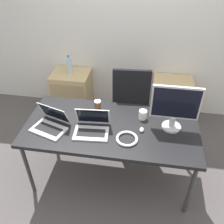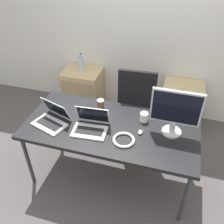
# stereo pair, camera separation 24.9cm
# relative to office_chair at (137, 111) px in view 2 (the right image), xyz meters

# --- Properties ---
(ground_plane) EXTENTS (14.00, 14.00, 0.00)m
(ground_plane) POSITION_rel_office_chair_xyz_m (-0.13, -0.75, -0.43)
(ground_plane) COLOR #514C4C
(wall_back) EXTENTS (10.00, 0.05, 2.60)m
(wall_back) POSITION_rel_office_chair_xyz_m (-0.13, 0.69, 0.87)
(wall_back) COLOR silver
(wall_back) RESTS_ON ground_plane
(desk) EXTENTS (1.78, 0.85, 0.76)m
(desk) POSITION_rel_office_chair_xyz_m (-0.13, -0.75, 0.28)
(desk) COLOR black
(desk) RESTS_ON ground_plane
(office_chair) EXTENTS (0.56, 0.58, 1.12)m
(office_chair) POSITION_rel_office_chair_xyz_m (0.00, 0.00, 0.00)
(office_chair) COLOR #232326
(office_chair) RESTS_ON ground_plane
(cabinet_left) EXTENTS (0.55, 0.45, 0.66)m
(cabinet_left) POSITION_rel_office_chair_xyz_m (-0.93, 0.43, -0.10)
(cabinet_left) COLOR tan
(cabinet_left) RESTS_ON ground_plane
(cabinet_right) EXTENTS (0.55, 0.45, 0.66)m
(cabinet_right) POSITION_rel_office_chair_xyz_m (0.55, 0.43, -0.10)
(cabinet_right) COLOR tan
(cabinet_right) RESTS_ON ground_plane
(water_bottle) EXTENTS (0.08, 0.08, 0.28)m
(water_bottle) POSITION_rel_office_chair_xyz_m (-0.93, 0.43, 0.36)
(water_bottle) COLOR silver
(water_bottle) RESTS_ON cabinet_left
(laptop_left) EXTENTS (0.36, 0.31, 0.23)m
(laptop_left) POSITION_rel_office_chair_xyz_m (-0.31, -0.86, 0.37)
(laptop_left) COLOR silver
(laptop_left) RESTS_ON desk
(laptop_right) EXTENTS (0.39, 0.38, 0.22)m
(laptop_right) POSITION_rel_office_chair_xyz_m (-0.74, -0.87, 0.37)
(laptop_right) COLOR silver
(laptop_right) RESTS_ON desk
(monitor) EXTENTS (0.47, 0.19, 0.49)m
(monitor) POSITION_rel_office_chair_xyz_m (0.47, -0.68, 0.59)
(monitor) COLOR #B7B7BC
(monitor) RESTS_ON desk
(mouse) EXTENTS (0.04, 0.07, 0.03)m
(mouse) POSITION_rel_office_chair_xyz_m (0.18, -0.78, 0.34)
(mouse) COLOR silver
(mouse) RESTS_ON desk
(coffee_cup_white) EXTENTS (0.09, 0.09, 0.10)m
(coffee_cup_white) POSITION_rel_office_chair_xyz_m (0.17, -0.58, 0.38)
(coffee_cup_white) COLOR white
(coffee_cup_white) RESTS_ON desk
(coffee_cup_brown) EXTENTS (0.08, 0.08, 0.12)m
(coffee_cup_brown) POSITION_rel_office_chair_xyz_m (-0.33, -0.50, 0.38)
(coffee_cup_brown) COLOR brown
(coffee_cup_brown) RESTS_ON desk
(cable_coil) EXTENTS (0.21, 0.21, 0.03)m
(cable_coil) POSITION_rel_office_chair_xyz_m (0.05, -0.93, 0.34)
(cable_coil) COLOR white
(cable_coil) RESTS_ON desk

